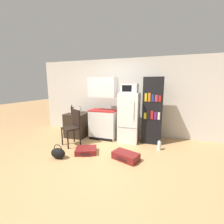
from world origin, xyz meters
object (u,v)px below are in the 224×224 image
bottle_milk_white (80,109)px  bottle_green_tall (73,111)px  side_table (78,124)px  kitchen_hutch (103,111)px  suitcase_large_flat (86,150)px  water_bottle_front (159,145)px  chair (73,124)px  handbag (58,153)px  bottle_wine_dark (72,110)px  refrigerator (129,117)px  suitcase_small_flat (126,156)px  bowl (72,112)px  microwave (130,88)px  bookshelf (152,111)px

bottle_milk_white → bottle_green_tall: (0.08, -0.53, 0.02)m
side_table → kitchen_hutch: 1.01m
suitcase_large_flat → water_bottle_front: bearing=1.5°
chair → handbag: chair is taller
kitchen_hutch → water_bottle_front: size_ratio=6.51×
side_table → bottle_wine_dark: size_ratio=2.64×
kitchen_hutch → chair: (-0.60, -0.78, -0.27)m
refrigerator → water_bottle_front: size_ratio=4.99×
bottle_green_tall → suitcase_small_flat: size_ratio=0.38×
bottle_wine_dark → kitchen_hutch: bearing=17.4°
bottle_milk_white → bowl: (-0.18, -0.19, -0.06)m
microwave → bottle_milk_white: bearing=174.6°
bottle_wine_dark → suitcase_small_flat: size_ratio=0.44×
microwave → water_bottle_front: size_ratio=1.57×
microwave → chair: bearing=-152.2°
bottle_wine_dark → bookshelf: bearing=8.7°
handbag → suitcase_large_flat: bearing=42.5°
bottle_green_tall → handbag: 1.48m
kitchen_hutch → bookshelf: bearing=2.9°
side_table → chair: 0.78m
kitchen_hutch → bottle_milk_white: size_ratio=9.51×
water_bottle_front → bowl: bearing=172.2°
kitchen_hutch → suitcase_small_flat: bearing=-50.6°
bookshelf → bowl: bookshelf is taller
side_table → bottle_green_tall: bearing=-80.1°
bottle_wine_dark → water_bottle_front: 2.78m
refrigerator → bottle_green_tall: size_ratio=5.80×
kitchen_hutch → refrigerator: (0.82, -0.02, -0.13)m
bookshelf → bottle_milk_white: bookshelf is taller
bookshelf → suitcase_large_flat: bookshelf is taller
handbag → side_table: bearing=104.0°
bowl → kitchen_hutch: bearing=2.6°
kitchen_hutch → microwave: (0.82, -0.03, 0.72)m
suitcase_large_flat → bowl: bearing=111.9°
bottle_wine_dark → suitcase_large_flat: bearing=-43.5°
bookshelf → bowl: (-2.58, -0.13, -0.15)m
bottle_green_tall → handbag: bearing=-75.0°
bottle_milk_white → handbag: bearing=-77.0°
chair → handbag: (0.10, -0.85, -0.47)m
kitchen_hutch → bookshelf: (1.48, 0.08, 0.09)m
bottle_milk_white → chair: chair is taller
water_bottle_front → bookshelf: bearing=114.8°
suitcase_small_flat → bowl: bearing=172.0°
microwave → suitcase_small_flat: (0.18, -1.19, -1.50)m
kitchen_hutch → microwave: size_ratio=4.13×
bowl → bookshelf: bearing=2.8°
bottle_milk_white → bottle_wine_dark: size_ratio=0.68×
refrigerator → chair: 1.62m
kitchen_hutch → bowl: bearing=-177.4°
side_table → bowl: bowl is taller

